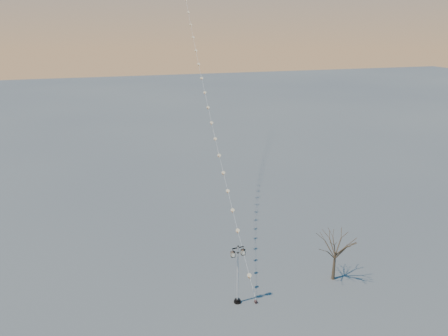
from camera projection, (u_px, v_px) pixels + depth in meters
name	position (u px, v px, depth m)	size (l,w,h in m)	color
ground	(242.00, 304.00, 31.26)	(300.00, 300.00, 0.00)	#575958
street_lamp	(238.00, 272.00, 30.58)	(1.18, 0.52, 4.66)	black
bare_tree	(336.00, 245.00, 33.34)	(2.63, 2.63, 4.36)	#483828
kite_train	(198.00, 43.00, 47.60)	(4.02, 47.48, 34.73)	#382221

